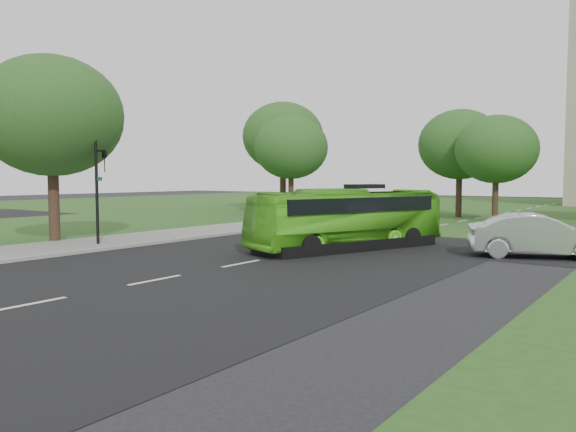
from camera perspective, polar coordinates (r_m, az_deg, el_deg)
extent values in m
plane|color=black|center=(18.88, -8.73, -5.60)|extent=(160.00, 160.00, 0.00)
cube|color=black|center=(35.88, 14.26, -1.12)|extent=(14.00, 120.00, 0.01)
cube|color=black|center=(30.39, 10.10, -1.96)|extent=(80.00, 12.00, 0.01)
cube|color=silver|center=(31.29, 10.90, -1.78)|extent=(0.15, 90.00, 0.01)
cube|color=#244F1A|center=(59.79, 23.08, 0.69)|extent=(120.00, 60.00, 0.01)
cube|color=#244F1A|center=(37.90, -25.24, -1.10)|extent=(18.00, 60.00, 0.01)
cylinder|color=black|center=(46.84, 0.30, 2.06)|extent=(0.47, 0.47, 3.10)
ellipsoid|color=#2A501A|center=(46.88, 0.31, 6.97)|extent=(6.15, 6.15, 5.23)
cylinder|color=black|center=(45.54, 16.95, 1.83)|extent=(0.46, 0.46, 3.09)
ellipsoid|color=#2A501A|center=(45.58, 17.06, 6.96)|extent=(6.35, 6.35, 5.40)
cylinder|color=black|center=(41.74, 20.29, 1.38)|extent=(0.42, 0.42, 2.81)
ellipsoid|color=#2A501A|center=(41.75, 20.42, 6.38)|extent=(5.59, 5.59, 4.75)
cylinder|color=black|center=(52.67, -0.52, 2.69)|extent=(0.58, 0.58, 3.85)
ellipsoid|color=#2A501A|center=(52.79, -0.52, 8.07)|extent=(7.56, 7.56, 6.42)
cylinder|color=black|center=(28.58, -22.67, 0.74)|extent=(0.50, 0.50, 3.32)
ellipsoid|color=#2A501A|center=(28.68, -22.91, 9.34)|extent=(6.60, 6.60, 5.61)
imported|color=#50BB1F|center=(24.48, 6.12, -0.29)|extent=(5.31, 9.60, 2.62)
imported|color=#B8B8BD|center=(23.86, 24.09, -1.83)|extent=(5.50, 3.65, 1.71)
cylinder|color=black|center=(26.36, -18.84, 2.14)|extent=(0.13, 0.13, 4.75)
cylinder|color=black|center=(26.10, -18.51, 6.31)|extent=(0.67, 0.08, 0.08)
imported|color=black|center=(25.89, -18.18, 5.28)|extent=(0.16, 0.20, 0.95)
cube|color=#195926|center=(26.23, -18.70, 3.59)|extent=(0.48, 0.04, 0.17)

